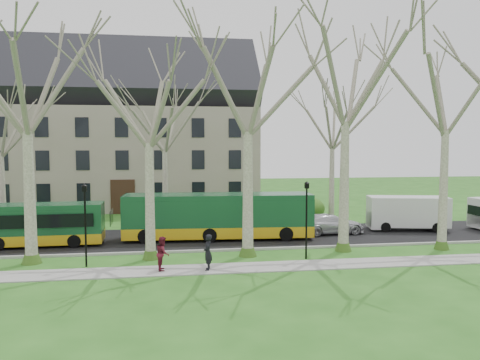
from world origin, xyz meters
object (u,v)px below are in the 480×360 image
(bus_follow, at_px, (219,216))
(pedestrian_a, at_px, (208,252))
(bus_lead, at_px, (12,225))
(van_a, at_px, (408,213))
(pedestrian_b, at_px, (163,253))
(sedan, at_px, (331,224))

(bus_follow, distance_m, pedestrian_a, 7.94)
(bus_lead, bearing_deg, bus_follow, 0.53)
(van_a, height_order, pedestrian_b, van_a)
(pedestrian_b, bearing_deg, sedan, -55.20)
(bus_follow, relative_size, sedan, 2.62)
(bus_follow, height_order, pedestrian_b, bus_follow)
(bus_follow, height_order, van_a, bus_follow)
(pedestrian_a, height_order, pedestrian_b, pedestrian_a)
(sedan, xyz_separation_m, pedestrian_b, (-11.75, -8.14, 0.16))
(pedestrian_a, bearing_deg, bus_follow, 177.95)
(bus_lead, distance_m, pedestrian_a, 13.74)
(sedan, height_order, pedestrian_a, pedestrian_a)
(pedestrian_b, bearing_deg, pedestrian_a, -97.42)
(van_a, distance_m, pedestrian_b, 19.90)
(van_a, distance_m, pedestrian_a, 18.03)
(bus_follow, bearing_deg, bus_lead, -173.98)
(bus_follow, distance_m, sedan, 8.22)
(pedestrian_b, bearing_deg, bus_lead, 53.78)
(bus_follow, distance_m, van_a, 14.36)
(pedestrian_b, bearing_deg, bus_follow, -25.61)
(bus_lead, height_order, sedan, bus_lead)
(bus_lead, relative_size, sedan, 2.27)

